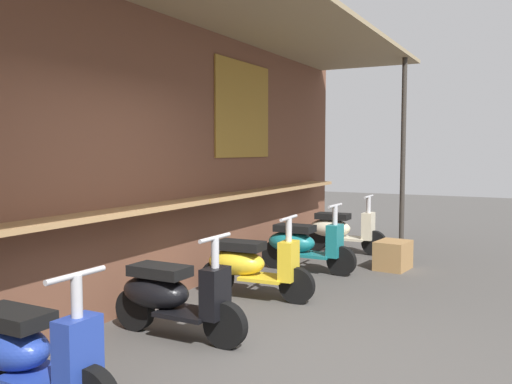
{
  "coord_description": "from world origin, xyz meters",
  "views": [
    {
      "loc": [
        -3.97,
        -1.87,
        1.7
      ],
      "look_at": [
        1.97,
        1.22,
        1.19
      ],
      "focal_mm": 38.63,
      "sensor_mm": 36.0,
      "label": 1
    }
  ],
  "objects": [
    {
      "name": "scooter_yellow",
      "position": [
        1.53,
        1.08,
        0.39
      ],
      "size": [
        0.47,
        1.4,
        0.97
      ],
      "rotation": [
        0.0,
        0.0,
        -1.52
      ],
      "color": "gold",
      "rests_on": "ground_plane"
    },
    {
      "name": "scooter_cream",
      "position": [
        4.7,
        1.08,
        0.39
      ],
      "size": [
        0.46,
        1.4,
        0.97
      ],
      "rotation": [
        0.0,
        0.0,
        -1.55
      ],
      "color": "beige",
      "rests_on": "ground_plane"
    },
    {
      "name": "scooter_blue",
      "position": [
        -1.57,
        1.08,
        0.39
      ],
      "size": [
        0.46,
        1.4,
        0.97
      ],
      "rotation": [
        0.0,
        0.0,
        -1.59
      ],
      "color": "#233D9E",
      "rests_on": "ground_plane"
    },
    {
      "name": "scooter_teal",
      "position": [
        3.1,
        1.08,
        0.39
      ],
      "size": [
        0.46,
        1.4,
        0.97
      ],
      "rotation": [
        0.0,
        0.0,
        -1.59
      ],
      "color": "#197075",
      "rests_on": "ground_plane"
    },
    {
      "name": "merchandise_crate",
      "position": [
        3.81,
        -0.02,
        0.2
      ],
      "size": [
        0.57,
        0.47,
        0.41
      ],
      "primitive_type": "cube",
      "rotation": [
        0.0,
        0.0,
        -0.11
      ],
      "color": "olive",
      "rests_on": "ground_plane"
    },
    {
      "name": "market_stall_facade",
      "position": [
        -0.01,
        1.9,
        1.82
      ],
      "size": [
        12.38,
        2.08,
        3.31
      ],
      "color": "brown",
      "rests_on": "ground_plane"
    },
    {
      "name": "scooter_black",
      "position": [
        0.02,
        1.08,
        0.39
      ],
      "size": [
        0.46,
        1.4,
        0.97
      ],
      "rotation": [
        0.0,
        0.0,
        -1.59
      ],
      "color": "black",
      "rests_on": "ground_plane"
    },
    {
      "name": "ground_plane",
      "position": [
        0.0,
        0.0,
        0.0
      ],
      "size": [
        34.66,
        34.66,
        0.0
      ],
      "primitive_type": "plane",
      "color": "#474442"
    }
  ]
}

